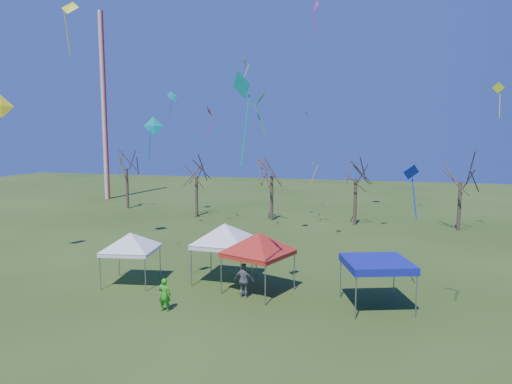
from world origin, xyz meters
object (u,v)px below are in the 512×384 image
tent_white_west (130,236)px  person_grey (244,281)px  tree_0 (126,154)px  tree_1 (196,163)px  tent_red (258,237)px  tree_2 (272,159)px  tent_blue (377,264)px  tent_white_mid (225,227)px  tree_3 (356,163)px  tree_4 (462,164)px  radio_mast (104,107)px  person_green (165,295)px

tent_white_west → person_grey: size_ratio=2.09×
tree_0 → tree_1: (10.08, -2.73, -0.70)m
tree_0 → tent_red: 33.60m
tent_red → tree_2: bearing=101.6°
tree_2 → person_grey: tree_2 is taller
tree_2 → person_grey: 23.38m
tree_2 → tent_red: 22.05m
tent_white_west → tent_blue: bearing=-0.4°
tent_white_mid → person_grey: 3.88m
tent_red → tree_3: bearing=79.2°
tree_4 → tent_red: (-13.34, -21.00, -2.93)m
tree_0 → tree_3: (26.88, -3.34, -0.41)m
tree_1 → tent_white_mid: bearing=-63.0°
tent_white_west → tent_blue: 13.93m
tree_0 → tent_white_mid: 30.93m
radio_mast → tent_white_mid: size_ratio=5.48×
tent_white_west → tent_red: bearing=3.8°
radio_mast → tree_4: radio_mast is taller
tree_1 → tent_white_west: size_ratio=1.92×
tree_3 → person_green: tree_3 is taller
person_green → tent_white_mid: bearing=-112.9°
tree_2 → tree_3: 8.41m
tree_4 → tent_blue: bearing=-108.0°
tree_0 → person_green: tree_0 is taller
radio_mast → person_grey: (29.52, -32.05, -11.56)m
tent_blue → tree_1: bearing=130.6°
tree_1 → person_green: 27.54m
tree_1 → tent_white_mid: tree_1 is taller
tree_2 → tent_blue: size_ratio=2.06×
tree_1 → tree_3: size_ratio=0.95×
person_green → radio_mast: bearing=-62.1°
tree_2 → tree_1: bearing=178.2°
tent_red → radio_mast: bearing=134.1°
tree_3 → tent_red: bearing=-100.8°
tree_3 → tree_4: tree_3 is taller
tent_red → person_grey: size_ratio=2.21×
radio_mast → tent_red: 44.16m
tent_white_west → tree_1: bearing=103.2°
tree_3 → person_green: 26.63m
tree_2 → tree_0: bearing=170.8°
tree_0 → person_green: bearing=-55.9°
person_green → tent_red: bearing=-143.0°
tent_white_west → person_grey: 7.35m
tent_white_mid → person_green: tent_white_mid is taller
tree_0 → tent_white_west: size_ratio=2.15×
radio_mast → tent_blue: (36.35, -31.61, -10.24)m
tent_blue → tent_white_mid: bearing=167.1°
tent_white_mid → tent_blue: size_ratio=1.15×
tent_red → person_green: 5.86m
radio_mast → tent_white_west: bearing=-54.5°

